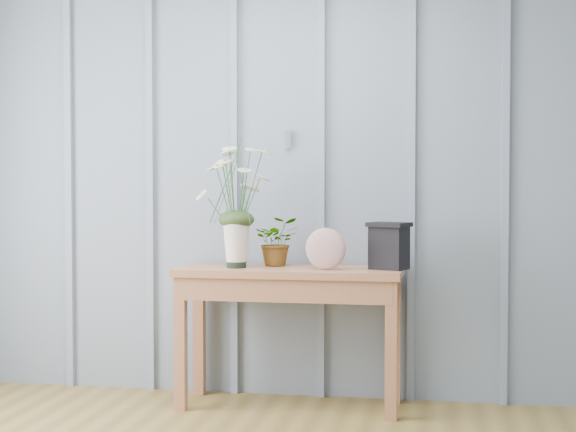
% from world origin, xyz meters
% --- Properties ---
extents(sideboard, '(1.20, 0.45, 0.75)m').
position_xyz_m(sideboard, '(0.11, 1.99, 0.64)').
color(sideboard, '#9C6140').
rests_on(sideboard, ground).
extents(daisy_vase, '(0.47, 0.36, 0.67)m').
position_xyz_m(daisy_vase, '(-0.17, 1.95, 1.17)').
color(daisy_vase, black).
rests_on(daisy_vase, sideboard).
extents(spider_plant, '(0.29, 0.27, 0.27)m').
position_xyz_m(spider_plant, '(0.03, 2.10, 0.88)').
color(spider_plant, '#243919').
rests_on(spider_plant, sideboard).
extents(felt_disc_vessel, '(0.23, 0.10, 0.22)m').
position_xyz_m(felt_disc_vessel, '(0.32, 1.92, 0.86)').
color(felt_disc_vessel, '#803E50').
rests_on(felt_disc_vessel, sideboard).
extents(carved_box, '(0.25, 0.22, 0.25)m').
position_xyz_m(carved_box, '(0.64, 2.00, 0.88)').
color(carved_box, black).
rests_on(carved_box, sideboard).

